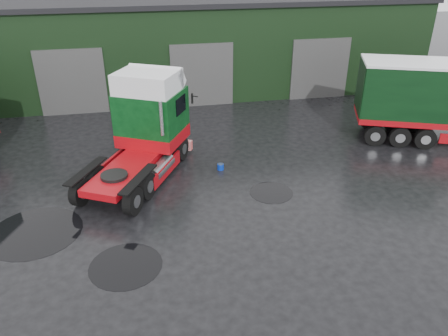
% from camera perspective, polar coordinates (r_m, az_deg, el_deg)
% --- Properties ---
extents(ground, '(100.00, 100.00, 0.00)m').
position_cam_1_polar(ground, '(16.51, -2.11, -8.09)').
color(ground, black).
extents(warehouse, '(32.40, 12.40, 6.30)m').
position_cam_1_polar(warehouse, '(34.14, -4.55, 16.49)').
color(warehouse, black).
rests_on(warehouse, ground).
extents(hero_tractor, '(6.17, 7.90, 4.54)m').
position_cam_1_polar(hero_tractor, '(19.23, -11.97, 4.45)').
color(hero_tractor, '#083713').
rests_on(hero_tractor, ground).
extents(wash_bucket, '(0.38, 0.38, 0.29)m').
position_cam_1_polar(wash_bucket, '(20.61, -0.46, 0.16)').
color(wash_bucket, '#07259D').
rests_on(wash_bucket, ground).
extents(tree_back_a, '(4.40, 4.40, 9.50)m').
position_cam_1_polar(tree_back_a, '(43.73, -17.57, 19.91)').
color(tree_back_a, black).
rests_on(tree_back_a, ground).
extents(tree_back_b, '(4.40, 4.40, 7.50)m').
position_cam_1_polar(tree_back_b, '(45.31, 4.41, 19.95)').
color(tree_back_b, black).
rests_on(tree_back_b, ground).
extents(puddle_0, '(2.44, 2.44, 0.01)m').
position_cam_1_polar(puddle_0, '(15.23, -12.71, -12.35)').
color(puddle_0, black).
rests_on(puddle_0, ground).
extents(puddle_1, '(1.87, 1.87, 0.01)m').
position_cam_1_polar(puddle_1, '(18.90, 6.19, -3.20)').
color(puddle_1, black).
rests_on(puddle_1, ground).
extents(puddle_2, '(3.44, 3.44, 0.01)m').
position_cam_1_polar(puddle_2, '(17.82, -23.45, -7.70)').
color(puddle_2, black).
rests_on(puddle_2, ground).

